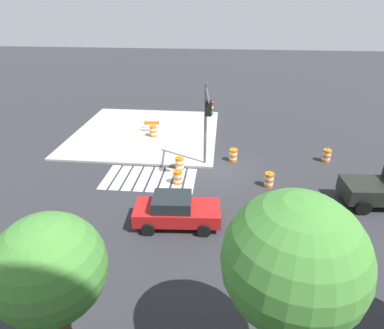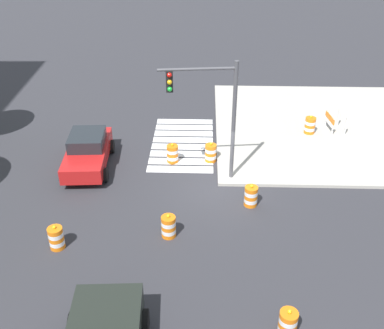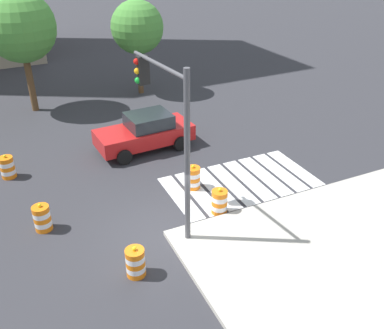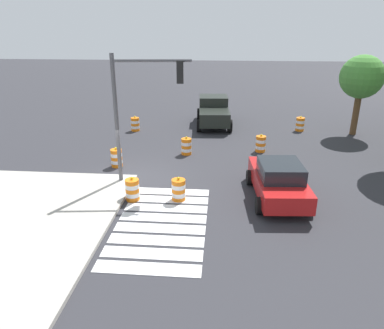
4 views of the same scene
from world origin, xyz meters
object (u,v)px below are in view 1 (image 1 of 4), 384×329
Objects in this scene: traffic_barrel_median_far at (233,155)px; construction_barricade at (152,124)px; traffic_barrel_crosswalk_end at (178,177)px; traffic_light_pole at (207,116)px; sports_car at (176,210)px; traffic_barrel_median_near at (295,222)px; traffic_barrel_on_sidewalk at (153,131)px; traffic_barrel_far_curb at (180,163)px; street_tree_streetside_mid at (293,262)px; street_tree_streetside_near at (50,269)px; traffic_barrel_opposite_curb at (269,180)px; traffic_barrel_near_corner at (327,156)px.

construction_barricade is at bearing -35.71° from traffic_barrel_median_far.
traffic_light_pole reaches higher than traffic_barrel_crosswalk_end.
construction_barricade is 9.09m from traffic_light_pole.
traffic_barrel_median_near is (-5.90, -0.13, -0.36)m from sports_car.
traffic_barrel_median_far is 1.00× the size of traffic_barrel_on_sidewalk.
sports_car is at bearing 78.62° from traffic_light_pole.
traffic_barrel_median_far is 3.99m from traffic_barrel_far_curb.
traffic_barrel_far_curb is at bearing -70.22° from street_tree_streetside_mid.
street_tree_streetside_mid is at bearing -177.57° from street_tree_streetside_near.
traffic_light_pole is 13.44m from street_tree_streetside_near.
traffic_light_pole is 1.01× the size of street_tree_streetside_near.
traffic_barrel_crosswalk_end is at bearing 2.32° from traffic_barrel_opposite_curb.
traffic_barrel_median_near is at bearing -137.65° from street_tree_streetside_near.
traffic_barrel_on_sidewalk reaches higher than traffic_barrel_near_corner.
sports_car is 4.33× the size of traffic_barrel_on_sidewalk.
traffic_light_pole is (-1.63, -1.67, 3.46)m from traffic_barrel_crosswalk_end.
traffic_barrel_opposite_curb is 1.00× the size of traffic_barrel_on_sidewalk.
traffic_light_pole reaches higher than traffic_barrel_far_curb.
traffic_barrel_median_near is 15.82m from construction_barricade.
traffic_barrel_far_curb is 14.32m from street_tree_streetside_mid.
traffic_light_pole reaches higher than traffic_barrel_opposite_curb.
traffic_barrel_far_curb is 13.73m from street_tree_streetside_near.
sports_car is 4.33× the size of traffic_barrel_median_far.
street_tree_streetside_near reaches higher than traffic_barrel_near_corner.
sports_car reaches higher than traffic_barrel_crosswalk_end.
traffic_barrel_median_far is at bearing -85.96° from street_tree_streetside_mid.
street_tree_streetside_mid reaches higher than traffic_barrel_on_sidewalk.
traffic_barrel_near_corner is at bearing -138.70° from traffic_barrel_opposite_curb.
sports_car is 8.14m from traffic_barrel_median_far.
street_tree_streetside_mid is (-1.03, 14.61, 4.03)m from traffic_barrel_median_far.
sports_car is 4.33× the size of traffic_barrel_near_corner.
sports_car is at bearing -107.18° from street_tree_streetside_near.
traffic_barrel_crosswalk_end is 1.00× the size of traffic_barrel_median_near.
street_tree_streetside_near is at bearing 57.49° from traffic_barrel_opposite_curb.
street_tree_streetside_near reaches higher than traffic_barrel_median_far.
sports_car is at bearing 96.13° from traffic_barrel_far_curb.
traffic_barrel_median_far is at bearing -134.41° from traffic_barrel_crosswalk_end.
sports_car is 8.90m from street_tree_streetside_mid.
traffic_barrel_median_near is 14.60m from traffic_barrel_on_sidewalk.
traffic_barrel_far_curb is at bearing -97.03° from street_tree_streetside_near.
traffic_barrel_median_near is at bearing -104.72° from street_tree_streetside_mid.
street_tree_streetside_mid reaches higher than traffic_barrel_opposite_curb.
traffic_barrel_on_sidewalk is (8.65, -7.01, 0.15)m from traffic_barrel_opposite_curb.
traffic_barrel_crosswalk_end is 1.00× the size of traffic_barrel_opposite_curb.
traffic_barrel_median_near is 1.00× the size of traffic_barrel_on_sidewalk.
traffic_barrel_opposite_curb is at bearing 41.30° from traffic_barrel_near_corner.
traffic_barrel_median_far is 1.00× the size of traffic_barrel_far_curb.
traffic_barrel_opposite_curb is (-5.74, 1.64, 0.00)m from traffic_barrel_far_curb.
traffic_barrel_near_corner is 1.00× the size of traffic_barrel_on_sidewalk.
traffic_barrel_far_curb is 0.19× the size of street_tree_streetside_near.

